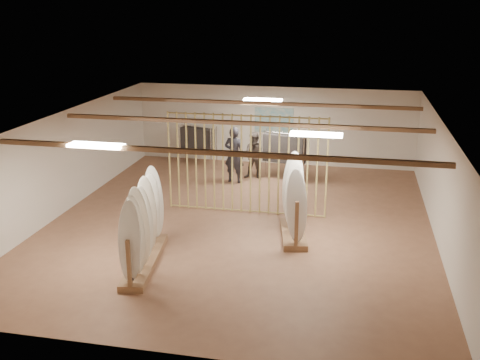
% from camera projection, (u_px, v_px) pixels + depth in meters
% --- Properties ---
extents(floor, '(12.00, 12.00, 0.00)m').
position_uv_depth(floor, '(240.00, 223.00, 15.04)').
color(floor, '#906146').
rests_on(floor, ground).
extents(ceiling, '(12.00, 12.00, 0.00)m').
position_uv_depth(ceiling, '(240.00, 120.00, 14.19)').
color(ceiling, gray).
rests_on(ceiling, ground).
extents(wall_back, '(12.00, 0.00, 12.00)m').
position_uv_depth(wall_back, '(274.00, 126.00, 20.22)').
color(wall_back, silver).
rests_on(wall_back, ground).
extents(wall_front, '(12.00, 0.00, 12.00)m').
position_uv_depth(wall_front, '(164.00, 278.00, 9.02)').
color(wall_front, silver).
rests_on(wall_front, ground).
extents(wall_left, '(0.00, 12.00, 12.00)m').
position_uv_depth(wall_left, '(64.00, 162.00, 15.59)').
color(wall_left, silver).
rests_on(wall_left, ground).
extents(wall_right, '(0.00, 12.00, 12.00)m').
position_uv_depth(wall_right, '(441.00, 185.00, 13.65)').
color(wall_right, silver).
rests_on(wall_right, ground).
extents(ceiling_slats, '(9.50, 6.12, 0.10)m').
position_uv_depth(ceiling_slats, '(240.00, 123.00, 14.22)').
color(ceiling_slats, brown).
rests_on(ceiling_slats, ground).
extents(light_panels, '(1.20, 0.35, 0.06)m').
position_uv_depth(light_panels, '(240.00, 122.00, 14.21)').
color(light_panels, white).
rests_on(light_panels, ground).
extents(bamboo_partition, '(4.45, 0.05, 2.78)m').
position_uv_depth(bamboo_partition, '(246.00, 164.00, 15.36)').
color(bamboo_partition, tan).
rests_on(bamboo_partition, ground).
extents(poster, '(1.40, 0.03, 0.90)m').
position_uv_depth(poster, '(274.00, 120.00, 20.14)').
color(poster, teal).
rests_on(poster, ground).
extents(rack_left, '(0.91, 2.80, 1.92)m').
position_uv_depth(rack_left, '(144.00, 237.00, 12.48)').
color(rack_left, brown).
rests_on(rack_left, floor).
extents(rack_right, '(0.89, 1.88, 2.09)m').
position_uv_depth(rack_right, '(294.00, 211.00, 13.89)').
color(rack_right, brown).
rests_on(rack_right, floor).
extents(clothing_rack_a, '(1.31, 0.70, 1.46)m').
position_uv_depth(clothing_rack_a, '(198.00, 139.00, 20.11)').
color(clothing_rack_a, silver).
rests_on(clothing_rack_a, floor).
extents(clothing_rack_b, '(1.47, 0.72, 1.62)m').
position_uv_depth(clothing_rack_b, '(284.00, 149.00, 18.44)').
color(clothing_rack_b, silver).
rests_on(clothing_rack_b, floor).
extents(shopper_a, '(0.85, 0.65, 2.10)m').
position_uv_depth(shopper_a, '(234.00, 151.00, 18.14)').
color(shopper_a, '#232229').
rests_on(shopper_a, floor).
extents(shopper_b, '(0.89, 0.71, 1.79)m').
position_uv_depth(shopper_b, '(255.00, 153.00, 18.52)').
color(shopper_b, '#3F3631').
rests_on(shopper_b, floor).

